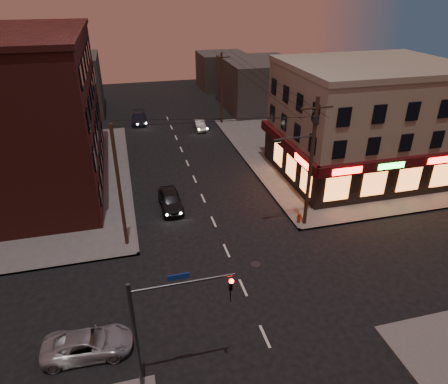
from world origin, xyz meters
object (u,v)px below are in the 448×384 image
object	(u,v)px
sedan_near	(170,200)
sedan_far	(139,118)
fire_hydrant	(299,217)
suv_cross	(88,344)
sedan_mid	(200,125)

from	to	relation	value
sedan_near	sedan_far	distance (m)	23.78
fire_hydrant	sedan_far	bearing A→B (deg)	109.76
sedan_near	sedan_far	xyz separation A→B (m)	(-0.96, 23.76, -0.07)
suv_cross	sedan_mid	world-z (taller)	suv_cross
suv_cross	sedan_near	bearing A→B (deg)	-20.81
suv_cross	sedan_mid	bearing A→B (deg)	-17.70
sedan_near	fire_hydrant	world-z (taller)	sedan_near
fire_hydrant	sedan_near	bearing A→B (deg)	151.78
sedan_near	sedan_mid	distance (m)	20.31
sedan_mid	sedan_near	bearing A→B (deg)	-106.96
sedan_far	sedan_near	bearing A→B (deg)	-82.96
suv_cross	sedan_near	xyz separation A→B (m)	(6.10, 13.75, 0.13)
sedan_far	fire_hydrant	xyz separation A→B (m)	(10.35, -28.79, -0.08)
suv_cross	sedan_mid	xyz separation A→B (m)	(12.56, 33.01, -0.03)
sedan_far	fire_hydrant	bearing A→B (deg)	-65.51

